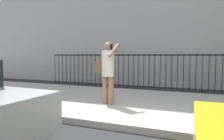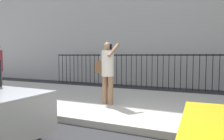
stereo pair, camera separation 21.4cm
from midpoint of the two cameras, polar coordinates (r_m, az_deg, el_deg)
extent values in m
plane|color=#28282B|center=(4.46, 1.91, -16.18)|extent=(60.00, 60.00, 0.00)
cube|color=#B2ADA3|center=(6.45, 9.43, -9.19)|extent=(28.00, 4.40, 0.15)
cube|color=black|center=(9.91, 14.99, 3.91)|extent=(12.00, 0.04, 0.06)
cylinder|color=black|center=(12.40, -13.62, 0.45)|extent=(0.03, 0.03, 1.60)
cylinder|color=black|center=(12.24, -12.67, 0.42)|extent=(0.03, 0.03, 1.60)
cylinder|color=black|center=(12.09, -11.70, 0.39)|extent=(0.03, 0.03, 1.60)
cylinder|color=black|center=(11.94, -10.71, 0.36)|extent=(0.03, 0.03, 1.60)
cylinder|color=black|center=(11.80, -9.69, 0.33)|extent=(0.03, 0.03, 1.60)
cylinder|color=black|center=(11.66, -8.65, 0.30)|extent=(0.03, 0.03, 1.60)
cylinder|color=black|center=(11.52, -7.58, 0.27)|extent=(0.03, 0.03, 1.60)
cylinder|color=black|center=(11.39, -6.49, 0.23)|extent=(0.03, 0.03, 1.60)
cylinder|color=black|center=(11.26, -5.37, 0.20)|extent=(0.03, 0.03, 1.60)
cylinder|color=black|center=(11.14, -4.23, 0.17)|extent=(0.03, 0.03, 1.60)
cylinder|color=black|center=(11.02, -3.06, 0.13)|extent=(0.03, 0.03, 1.60)
cylinder|color=black|center=(10.91, -1.87, 0.09)|extent=(0.03, 0.03, 1.60)
cylinder|color=black|center=(10.80, -0.65, 0.06)|extent=(0.03, 0.03, 1.60)
cylinder|color=black|center=(10.69, 0.59, 0.02)|extent=(0.03, 0.03, 1.60)
cylinder|color=black|center=(10.59, 1.86, -0.02)|extent=(0.03, 0.03, 1.60)
cylinder|color=black|center=(10.50, 3.15, -0.06)|extent=(0.03, 0.03, 1.60)
cylinder|color=black|center=(10.41, 4.46, -0.10)|extent=(0.03, 0.03, 1.60)
cylinder|color=black|center=(10.33, 5.79, -0.14)|extent=(0.03, 0.03, 1.60)
cylinder|color=black|center=(10.25, 7.15, -0.18)|extent=(0.03, 0.03, 1.60)
cylinder|color=black|center=(10.18, 8.52, -0.23)|extent=(0.03, 0.03, 1.60)
cylinder|color=black|center=(10.11, 9.91, -0.27)|extent=(0.03, 0.03, 1.60)
cylinder|color=black|center=(10.05, 11.32, -0.31)|extent=(0.03, 0.03, 1.60)
cylinder|color=black|center=(10.00, 12.75, -0.35)|extent=(0.03, 0.03, 1.60)
cylinder|color=black|center=(9.95, 14.19, -0.40)|extent=(0.03, 0.03, 1.60)
cylinder|color=black|center=(9.91, 15.64, -0.44)|extent=(0.03, 0.03, 1.60)
cylinder|color=black|center=(9.88, 17.11, -0.48)|extent=(0.03, 0.03, 1.60)
cylinder|color=black|center=(9.85, 18.58, -0.53)|extent=(0.03, 0.03, 1.60)
cylinder|color=black|center=(9.83, 20.06, -0.57)|extent=(0.03, 0.03, 1.60)
cylinder|color=black|center=(9.82, 21.55, -0.61)|extent=(0.03, 0.03, 1.60)
cylinder|color=black|center=(9.81, 23.04, -0.66)|extent=(0.03, 0.03, 1.60)
cylinder|color=black|center=(9.81, 24.53, -0.70)|extent=(0.03, 0.03, 1.60)
cylinder|color=black|center=(9.81, 26.02, -0.74)|extent=(0.03, 0.03, 1.60)
cylinder|color=black|center=(9.82, 27.51, -0.78)|extent=(0.03, 0.03, 1.60)
cylinder|color=black|center=(4.40, -21.43, -12.36)|extent=(0.65, 0.24, 0.64)
cylinder|color=#936B4C|center=(5.98, 0.65, -5.54)|extent=(0.15, 0.15, 0.80)
cylinder|color=#936B4C|center=(6.09, -0.93, -5.36)|extent=(0.15, 0.15, 0.80)
cylinder|color=silver|center=(5.96, -0.15, 1.81)|extent=(0.39, 0.39, 0.73)
sphere|color=#936B4C|center=(5.96, -0.15, 6.40)|extent=(0.23, 0.23, 0.23)
cylinder|color=#936B4C|center=(5.85, 1.47, 5.36)|extent=(0.18, 0.51, 0.39)
cylinder|color=#936B4C|center=(6.08, -1.71, 1.64)|extent=(0.09, 0.09, 0.56)
cube|color=black|center=(5.83, 0.74, 6.26)|extent=(0.07, 0.02, 0.15)
cube|color=brown|center=(6.12, -2.16, 0.84)|extent=(0.30, 0.21, 0.34)
cylinder|color=#936B4C|center=(8.51, -27.27, -3.06)|extent=(0.15, 0.15, 0.82)
cylinder|color=#936B4C|center=(8.54, -27.01, 2.09)|extent=(0.09, 0.09, 0.57)
camera|label=1|loc=(0.11, -89.02, 0.07)|focal=33.95mm
camera|label=2|loc=(0.11, 90.98, -0.07)|focal=33.95mm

